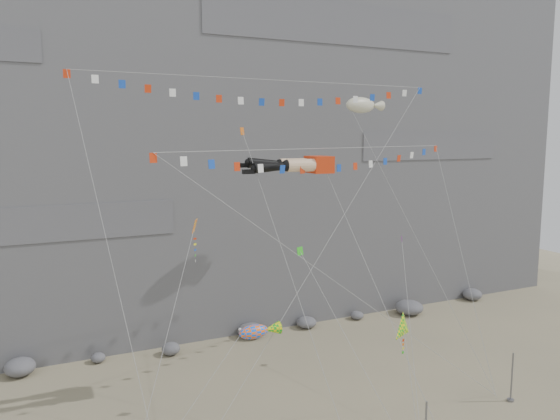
# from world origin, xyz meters

# --- Properties ---
(ground) EXTENTS (120.00, 120.00, 0.00)m
(ground) POSITION_xyz_m (0.00, 0.00, 0.00)
(ground) COLOR gray
(ground) RESTS_ON ground
(cliff) EXTENTS (80.00, 28.00, 50.00)m
(cliff) POSITION_xyz_m (0.00, 32.00, 25.00)
(cliff) COLOR slate
(cliff) RESTS_ON ground
(talus_boulders) EXTENTS (60.00, 3.00, 1.20)m
(talus_boulders) POSITION_xyz_m (0.00, 17.00, 0.60)
(talus_boulders) COLOR slate
(talus_boulders) RESTS_ON ground
(anchor_pole_right) EXTENTS (0.12, 0.12, 3.65)m
(anchor_pole_right) POSITION_xyz_m (12.30, -2.82, 1.83)
(anchor_pole_right) COLOR slate
(anchor_pole_right) RESTS_ON ground
(legs_kite) EXTENTS (7.80, 14.66, 21.74)m
(legs_kite) POSITION_xyz_m (-1.45, 4.79, 17.06)
(legs_kite) COLOR red
(legs_kite) RESTS_ON ground
(flag_banner_upper) EXTENTS (29.14, 13.42, 28.92)m
(flag_banner_upper) POSITION_xyz_m (-1.41, 8.92, 23.28)
(flag_banner_upper) COLOR red
(flag_banner_upper) RESTS_ON ground
(flag_banner_lower) EXTENTS (27.68, 11.48, 22.02)m
(flag_banner_lower) POSITION_xyz_m (1.42, 4.80, 18.20)
(flag_banner_lower) COLOR red
(flag_banner_lower) RESTS_ON ground
(harlequin_kite) EXTENTS (6.89, 7.18, 16.01)m
(harlequin_kite) POSITION_xyz_m (-9.37, 2.99, 13.50)
(harlequin_kite) COLOR red
(harlequin_kite) RESTS_ON ground
(fish_windsock) EXTENTS (10.43, 3.64, 11.76)m
(fish_windsock) POSITION_xyz_m (-6.74, -0.12, 7.32)
(fish_windsock) COLOR #FF5E0D
(fish_windsock) RESTS_ON ground
(delta_kite) EXTENTS (3.11, 5.36, 8.70)m
(delta_kite) POSITION_xyz_m (2.82, -2.37, 6.80)
(delta_kite) COLOR yellow
(delta_kite) RESTS_ON ground
(blimp_windsock) EXTENTS (5.70, 15.01, 25.92)m
(blimp_windsock) POSITION_xyz_m (8.36, 11.55, 21.74)
(blimp_windsock) COLOR beige
(blimp_windsock) RESTS_ON ground
(small_kite_a) EXTENTS (3.00, 12.32, 22.73)m
(small_kite_a) POSITION_xyz_m (-4.81, 6.03, 19.03)
(small_kite_a) COLOR orange
(small_kite_a) RESTS_ON ground
(small_kite_b) EXTENTS (6.87, 11.23, 16.32)m
(small_kite_b) POSITION_xyz_m (8.85, 5.81, 10.43)
(small_kite_b) COLOR purple
(small_kite_b) RESTS_ON ground
(small_kite_c) EXTENTS (3.37, 10.59, 15.33)m
(small_kite_c) POSITION_xyz_m (-2.22, 2.31, 11.28)
(small_kite_c) COLOR green
(small_kite_c) RESTS_ON ground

